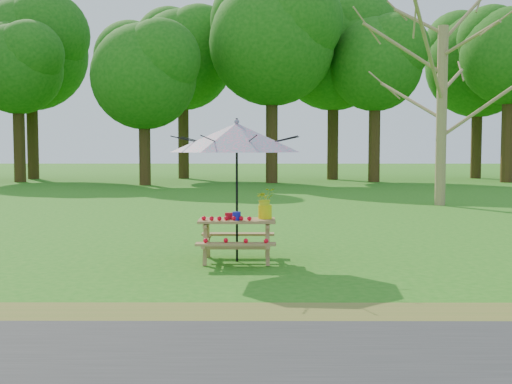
{
  "coord_description": "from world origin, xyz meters",
  "views": [
    {
      "loc": [
        0.07,
        -9.51,
        1.81
      ],
      "look_at": [
        0.04,
        0.5,
        1.1
      ],
      "focal_mm": 45.0,
      "sensor_mm": 36.0,
      "label": 1
    }
  ],
  "objects": [
    {
      "name": "drygrass_strip",
      "position": [
        0.0,
        -2.8,
        0.0
      ],
      "size": [
        120.0,
        1.2,
        0.01
      ],
      "primitive_type": "cube",
      "color": "olive",
      "rests_on": "ground"
    },
    {
      "name": "produce_bins",
      "position": [
        -0.31,
        0.5,
        0.72
      ],
      "size": [
        0.25,
        0.45,
        0.13
      ],
      "color": "#B10E1B",
      "rests_on": "picnic_table"
    },
    {
      "name": "picnic_table",
      "position": [
        -0.27,
        0.5,
        0.33
      ],
      "size": [
        1.2,
        1.32,
        0.67
      ],
      "color": "#996545",
      "rests_on": "ground"
    },
    {
      "name": "patio_umbrella",
      "position": [
        -0.26,
        0.5,
        1.95
      ],
      "size": [
        2.64,
        2.64,
        2.25
      ],
      "color": "black",
      "rests_on": "ground"
    },
    {
      "name": "tomatoes_row",
      "position": [
        -0.41,
        0.32,
        0.71
      ],
      "size": [
        0.77,
        0.13,
        0.07
      ],
      "primitive_type": null,
      "color": "red",
      "rests_on": "picnic_table"
    },
    {
      "name": "treeline",
      "position": [
        0.0,
        22.0,
        8.0
      ],
      "size": [
        60.0,
        12.0,
        16.0
      ],
      "primitive_type": null,
      "color": "#13580F",
      "rests_on": "ground"
    },
    {
      "name": "ground",
      "position": [
        0.0,
        0.0,
        0.0
      ],
      "size": [
        120.0,
        120.0,
        0.0
      ],
      "primitive_type": "plane",
      "color": "#247516",
      "rests_on": "ground"
    },
    {
      "name": "flower_bucket",
      "position": [
        0.18,
        0.6,
        0.93
      ],
      "size": [
        0.36,
        0.33,
        0.48
      ],
      "color": "yellow",
      "rests_on": "picnic_table"
    }
  ]
}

